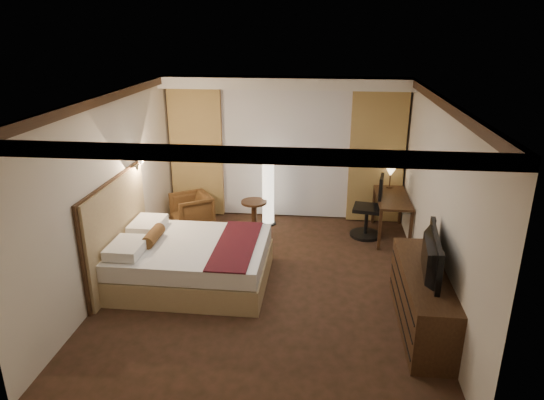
# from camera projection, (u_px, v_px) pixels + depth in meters

# --- Properties ---
(floor) EXTENTS (4.50, 5.50, 0.01)m
(floor) POSITION_uv_depth(u_px,v_px,m) (269.00, 283.00, 7.11)
(floor) COLOR black
(floor) RESTS_ON ground
(ceiling) EXTENTS (4.50, 5.50, 0.01)m
(ceiling) POSITION_uv_depth(u_px,v_px,m) (269.00, 97.00, 6.19)
(ceiling) COLOR white
(ceiling) RESTS_ON back_wall
(back_wall) EXTENTS (4.50, 0.02, 2.70)m
(back_wall) POSITION_uv_depth(u_px,v_px,m) (286.00, 148.00, 9.22)
(back_wall) COLOR beige
(back_wall) RESTS_ON floor
(left_wall) EXTENTS (0.02, 5.50, 2.70)m
(left_wall) POSITION_uv_depth(u_px,v_px,m) (112.00, 190.00, 6.88)
(left_wall) COLOR beige
(left_wall) RESTS_ON floor
(right_wall) EXTENTS (0.02, 5.50, 2.70)m
(right_wall) POSITION_uv_depth(u_px,v_px,m) (437.00, 202.00, 6.42)
(right_wall) COLOR beige
(right_wall) RESTS_ON floor
(crown_molding) EXTENTS (4.50, 5.50, 0.12)m
(crown_molding) POSITION_uv_depth(u_px,v_px,m) (269.00, 102.00, 6.21)
(crown_molding) COLOR black
(crown_molding) RESTS_ON ceiling
(soffit) EXTENTS (4.50, 0.50, 0.20)m
(soffit) POSITION_uv_depth(u_px,v_px,m) (285.00, 83.00, 8.56)
(soffit) COLOR white
(soffit) RESTS_ON ceiling
(curtain_sheer) EXTENTS (2.48, 0.04, 2.45)m
(curtain_sheer) POSITION_uv_depth(u_px,v_px,m) (285.00, 155.00, 9.18)
(curtain_sheer) COLOR silver
(curtain_sheer) RESTS_ON back_wall
(curtain_left_drape) EXTENTS (1.00, 0.14, 2.45)m
(curtain_left_drape) POSITION_uv_depth(u_px,v_px,m) (197.00, 153.00, 9.30)
(curtain_left_drape) COLOR tan
(curtain_left_drape) RESTS_ON back_wall
(curtain_right_drape) EXTENTS (1.00, 0.14, 2.45)m
(curtain_right_drape) POSITION_uv_depth(u_px,v_px,m) (377.00, 158.00, 8.95)
(curtain_right_drape) COLOR tan
(curtain_right_drape) RESTS_ON back_wall
(wall_sconce) EXTENTS (0.24, 0.24, 0.24)m
(wall_sconce) POSITION_uv_depth(u_px,v_px,m) (141.00, 158.00, 7.49)
(wall_sconce) COLOR white
(wall_sconce) RESTS_ON left_wall
(bed) EXTENTS (2.16, 1.69, 0.63)m
(bed) POSITION_uv_depth(u_px,v_px,m) (193.00, 262.00, 7.05)
(bed) COLOR white
(bed) RESTS_ON floor
(headboard) EXTENTS (0.12, 1.99, 1.50)m
(headboard) POSITION_uv_depth(u_px,v_px,m) (118.00, 231.00, 7.01)
(headboard) COLOR tan
(headboard) RESTS_ON floor
(armchair) EXTENTS (0.89, 0.90, 0.69)m
(armchair) POSITION_uv_depth(u_px,v_px,m) (192.00, 209.00, 8.99)
(armchair) COLOR #513218
(armchair) RESTS_ON floor
(side_table) EXTENTS (0.48, 0.48, 0.52)m
(side_table) POSITION_uv_depth(u_px,v_px,m) (254.00, 214.00, 8.96)
(side_table) COLOR black
(side_table) RESTS_ON floor
(floor_lamp) EXTENTS (0.29, 0.29, 1.39)m
(floor_lamp) POSITION_uv_depth(u_px,v_px,m) (268.00, 189.00, 8.98)
(floor_lamp) COLOR white
(floor_lamp) RESTS_ON floor
(desk) EXTENTS (0.55, 1.29, 0.75)m
(desk) POSITION_uv_depth(u_px,v_px,m) (391.00, 216.00, 8.57)
(desk) COLOR black
(desk) RESTS_ON floor
(desk_lamp) EXTENTS (0.18, 0.18, 0.34)m
(desk_lamp) POSITION_uv_depth(u_px,v_px,m) (390.00, 179.00, 8.84)
(desk_lamp) COLOR #FFD899
(desk_lamp) RESTS_ON desk
(office_chair) EXTENTS (0.64, 0.64, 1.15)m
(office_chair) POSITION_uv_depth(u_px,v_px,m) (367.00, 206.00, 8.50)
(office_chair) COLOR black
(office_chair) RESTS_ON floor
(dresser) EXTENTS (0.50, 1.95, 0.76)m
(dresser) POSITION_uv_depth(u_px,v_px,m) (422.00, 299.00, 5.98)
(dresser) COLOR black
(dresser) RESTS_ON floor
(television) EXTENTS (0.79, 1.22, 0.15)m
(television) POSITION_uv_depth(u_px,v_px,m) (425.00, 247.00, 5.74)
(television) COLOR black
(television) RESTS_ON dresser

